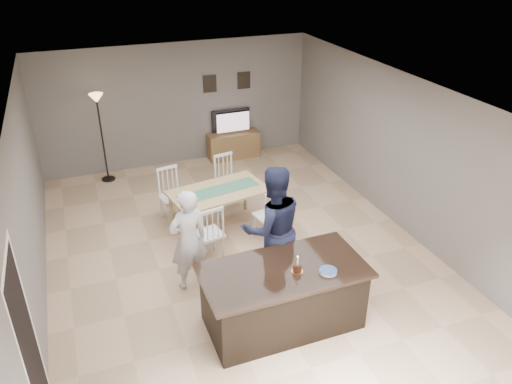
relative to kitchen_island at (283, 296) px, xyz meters
name	(u,v)px	position (x,y,z in m)	size (l,w,h in m)	color
floor	(239,252)	(0.00, 1.80, -0.45)	(8.00, 8.00, 0.00)	tan
room_shell	(237,160)	(0.00, 1.80, 1.22)	(8.00, 8.00, 8.00)	slate
kitchen_island	(283,296)	(0.00, 0.00, 0.00)	(2.15, 1.10, 0.90)	black
tv_console	(234,145)	(1.20, 5.57, -0.15)	(1.20, 0.40, 0.60)	brown
television	(232,121)	(1.20, 5.64, 0.41)	(0.91, 0.12, 0.53)	black
tv_screen_glow	(233,122)	(1.20, 5.56, 0.42)	(0.78, 0.78, 0.00)	orange
picture_frames	(227,82)	(1.15, 5.78, 1.30)	(1.10, 0.02, 0.38)	black
doorway	(26,334)	(-2.99, -0.50, 0.80)	(0.00, 2.10, 2.65)	black
woman	(188,240)	(-0.95, 1.24, 0.35)	(0.58, 0.38, 1.60)	#BCBCC0
man	(272,228)	(0.21, 0.87, 0.51)	(0.94, 0.73, 1.93)	#171A33
birthday_cake	(297,268)	(0.14, -0.11, 0.50)	(0.15, 0.15, 0.23)	gold
plate_stack	(328,271)	(0.50, -0.27, 0.46)	(0.23, 0.23, 0.04)	white
dining_table	(219,197)	(-0.07, 2.62, 0.19)	(1.87, 2.10, 1.01)	tan
floor_lamp	(99,114)	(-1.71, 5.40, 1.01)	(0.28, 0.28, 1.89)	black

